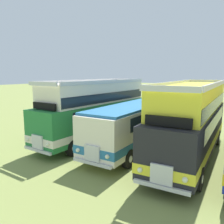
{
  "coord_description": "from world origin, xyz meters",
  "views": [
    {
      "loc": [
        -3.87,
        -13.99,
        4.99
      ],
      "look_at": [
        -12.9,
        0.12,
        2.2
      ],
      "focal_mm": 37.27,
      "sensor_mm": 36.0,
      "label": 1
    }
  ],
  "objects": [
    {
      "name": "bus_first_in_row",
      "position": [
        -14.22,
        -0.04,
        2.36
      ],
      "size": [
        2.92,
        10.77,
        4.52
      ],
      "color": "#237538",
      "rests_on": "ground"
    },
    {
      "name": "bus_second_in_row",
      "position": [
        -10.67,
        -0.16,
        1.75
      ],
      "size": [
        2.71,
        10.3,
        2.99
      ],
      "color": "silver",
      "rests_on": "ground"
    },
    {
      "name": "bus_third_in_row",
      "position": [
        -7.12,
        -0.23,
        2.36
      ],
      "size": [
        3.09,
        11.08,
        4.52
      ],
      "color": "black",
      "rests_on": "ground"
    }
  ]
}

